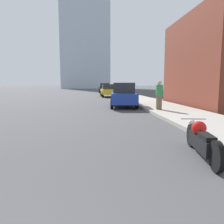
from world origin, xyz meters
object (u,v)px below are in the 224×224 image
object	(u,v)px
parked_car_black	(105,88)
pedestrian	(159,95)
parked_car_blue	(124,95)
parked_car_yellow	(109,90)
motorcycle	(201,140)

from	to	relation	value
parked_car_black	pedestrian	world-z (taller)	pedestrian
parked_car_black	pedestrian	bearing A→B (deg)	-86.94
parked_car_blue	pedestrian	size ratio (longest dim) A/B	2.44
parked_car_blue	parked_car_black	distance (m)	23.83
parked_car_black	pedestrian	size ratio (longest dim) A/B	2.55
parked_car_yellow	pedestrian	size ratio (longest dim) A/B	2.42
pedestrian	parked_car_blue	bearing A→B (deg)	120.41
motorcycle	pedestrian	size ratio (longest dim) A/B	1.36
parked_car_yellow	motorcycle	bearing A→B (deg)	-91.13
motorcycle	parked_car_black	world-z (taller)	parked_car_black
parked_car_blue	parked_car_yellow	world-z (taller)	parked_car_blue
motorcycle	parked_car_blue	bearing A→B (deg)	101.25
parked_car_blue	parked_car_black	bearing A→B (deg)	95.60
parked_car_blue	parked_car_black	xyz separation A→B (m)	(-0.12, 23.83, 0.05)
motorcycle	parked_car_blue	world-z (taller)	parked_car_blue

